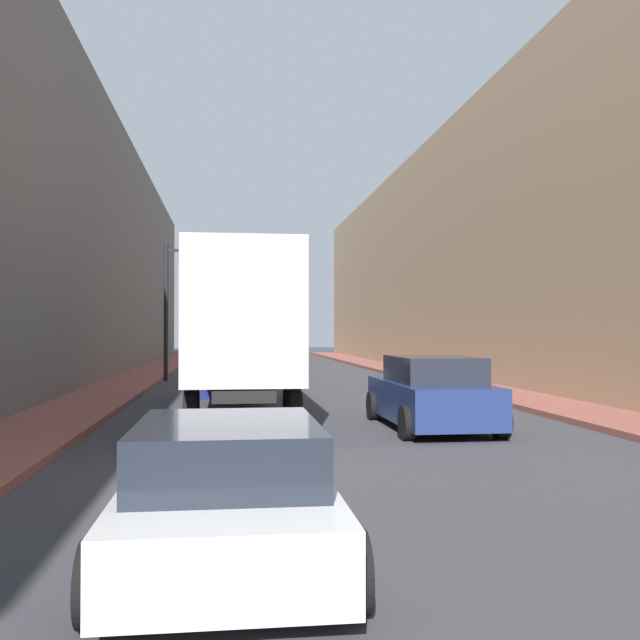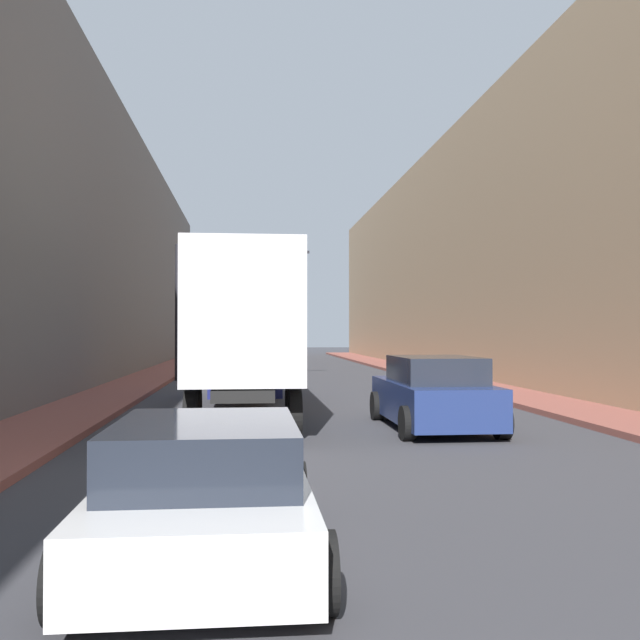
{
  "view_description": "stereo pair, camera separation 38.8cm",
  "coord_description": "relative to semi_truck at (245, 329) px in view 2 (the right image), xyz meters",
  "views": [
    {
      "loc": [
        -2.51,
        0.44,
        2.18
      ],
      "look_at": [
        -0.67,
        14.86,
        2.42
      ],
      "focal_mm": 40.0,
      "sensor_mm": 36.0,
      "label": 1
    },
    {
      "loc": [
        -2.12,
        0.4,
        2.18
      ],
      "look_at": [
        -0.67,
        14.86,
        2.42
      ],
      "focal_mm": 40.0,
      "sensor_mm": 36.0,
      "label": 2
    }
  ],
  "objects": [
    {
      "name": "sidewalk_right",
      "position": [
        8.84,
        10.0,
        -2.19
      ],
      "size": [
        2.31,
        80.0,
        0.15
      ],
      "color": "brown",
      "rests_on": "ground"
    },
    {
      "name": "sidewalk_left",
      "position": [
        -4.38,
        10.0,
        -2.19
      ],
      "size": [
        2.31,
        80.0,
        0.15
      ],
      "color": "brown",
      "rests_on": "ground"
    },
    {
      "name": "building_right",
      "position": [
        12.99,
        10.0,
        3.86
      ],
      "size": [
        6.0,
        80.0,
        12.25
      ],
      "color": "tan",
      "rests_on": "ground"
    },
    {
      "name": "building_left",
      "position": [
        -8.53,
        10.0,
        3.96
      ],
      "size": [
        6.0,
        80.0,
        12.45
      ],
      "color": "#66605B",
      "rests_on": "ground"
    },
    {
      "name": "semi_truck",
      "position": [
        0.0,
        0.0,
        0.0
      ],
      "size": [
        2.42,
        12.33,
        4.03
      ],
      "color": "silver",
      "rests_on": "ground"
    },
    {
      "name": "sedan_car",
      "position": [
        -0.3,
        -12.66,
        -1.62
      ],
      "size": [
        2.15,
        4.24,
        1.34
      ],
      "color": "silver",
      "rests_on": "ground"
    },
    {
      "name": "suv_car",
      "position": [
        4.25,
        -3.92,
        -1.49
      ],
      "size": [
        2.2,
        4.69,
        1.63
      ],
      "color": "navy",
      "rests_on": "ground"
    },
    {
      "name": "traffic_signal_gantry",
      "position": [
        -1.65,
        12.73,
        1.97
      ],
      "size": [
        6.05,
        0.35,
        6.12
      ],
      "color": "black",
      "rests_on": "ground"
    }
  ]
}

